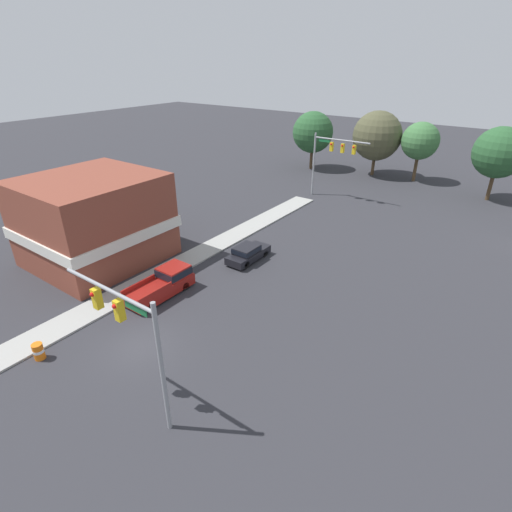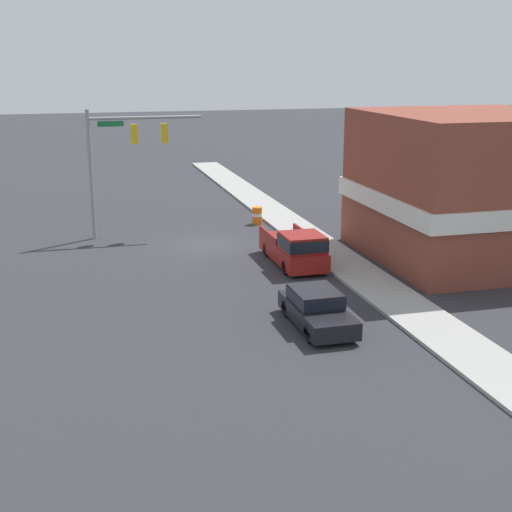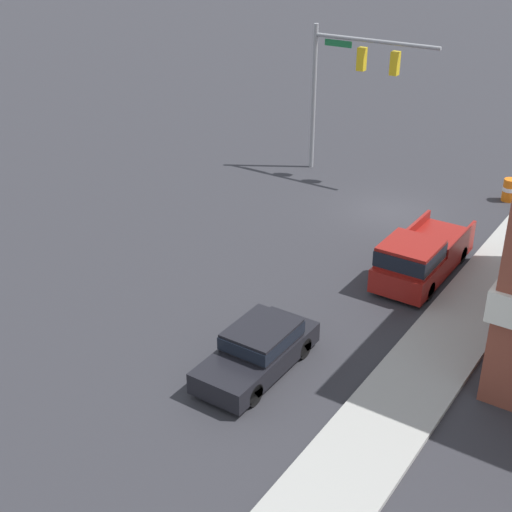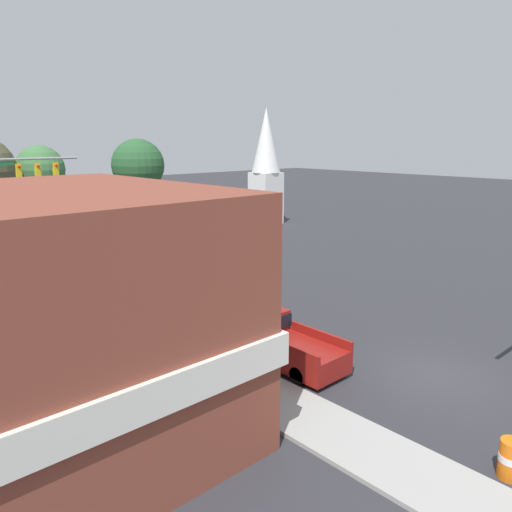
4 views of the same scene
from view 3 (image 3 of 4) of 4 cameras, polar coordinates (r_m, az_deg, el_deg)
The scene contains 5 objects.
ground_plane at distance 32.04m, azimuth 10.74°, elevation 3.49°, with size 200.00×200.00×0.00m, color #2D2D33.
near_signal_assembly at distance 34.71m, azimuth 7.49°, elevation 14.40°, with size 6.26×0.49×7.10m.
car_lead at distance 20.95m, azimuth 0.23°, elevation -7.40°, with size 1.77×4.34×1.38m.
pickup_truck_parked at distance 26.28m, azimuth 12.95°, elevation -0.06°, with size 1.96×5.30×1.81m.
construction_barrel at distance 34.46m, azimuth 19.61°, elevation 5.01°, with size 0.62×0.62×1.04m.
Camera 3 is at (-11.10, 27.28, 12.62)m, focal length 50.00 mm.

